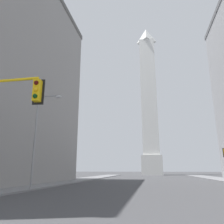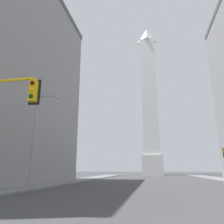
% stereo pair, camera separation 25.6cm
% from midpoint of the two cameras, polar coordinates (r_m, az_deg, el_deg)
% --- Properties ---
extents(sidewalk_left, '(5.00, 96.30, 0.15)m').
position_cam_midpoint_polar(sidewalk_left, '(34.02, -14.21, -17.46)').
color(sidewalk_left, slate).
rests_on(sidewalk_left, ground_plane).
extents(obelisk, '(7.37, 7.37, 59.96)m').
position_cam_midpoint_polar(obelisk, '(86.59, 9.56, 3.21)').
color(obelisk, silver).
rests_on(obelisk, ground_plane).
extents(street_lamp, '(2.63, 0.36, 9.35)m').
position_cam_midpoint_polar(street_lamp, '(22.92, -18.87, -4.70)').
color(street_lamp, gray).
rests_on(street_lamp, ground_plane).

